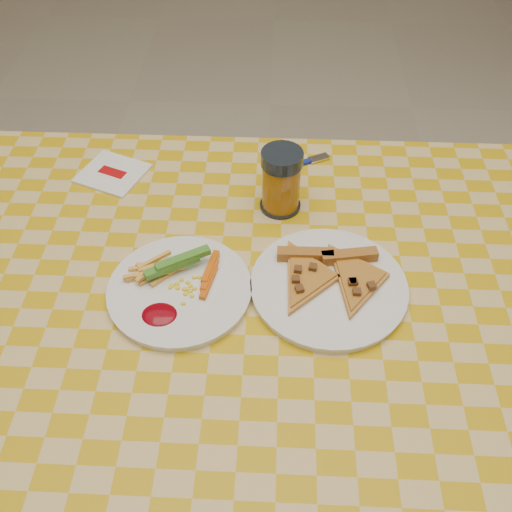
{
  "coord_description": "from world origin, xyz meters",
  "views": [
    {
      "loc": [
        0.04,
        -0.57,
        1.47
      ],
      "look_at": [
        0.01,
        0.08,
        0.78
      ],
      "focal_mm": 40.0,
      "sensor_mm": 36.0,
      "label": 1
    }
  ],
  "objects_px": {
    "plate_right": "(328,287)",
    "plate_left": "(180,291)",
    "drink_glass": "(281,181)",
    "table": "(248,326)"
  },
  "relations": [
    {
      "from": "table",
      "to": "plate_left",
      "type": "bearing_deg",
      "value": 176.46
    },
    {
      "from": "plate_left",
      "to": "plate_right",
      "type": "bearing_deg",
      "value": 4.28
    },
    {
      "from": "table",
      "to": "plate_right",
      "type": "height_order",
      "value": "plate_right"
    },
    {
      "from": "table",
      "to": "drink_glass",
      "type": "xyz_separation_m",
      "value": [
        0.05,
        0.22,
        0.13
      ]
    },
    {
      "from": "plate_left",
      "to": "drink_glass",
      "type": "distance_m",
      "value": 0.27
    },
    {
      "from": "plate_left",
      "to": "plate_right",
      "type": "distance_m",
      "value": 0.24
    },
    {
      "from": "plate_left",
      "to": "drink_glass",
      "type": "bearing_deg",
      "value": 53.89
    },
    {
      "from": "table",
      "to": "drink_glass",
      "type": "distance_m",
      "value": 0.27
    },
    {
      "from": "plate_right",
      "to": "table",
      "type": "bearing_deg",
      "value": -169.21
    },
    {
      "from": "plate_right",
      "to": "plate_left",
      "type": "bearing_deg",
      "value": -175.72
    }
  ]
}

